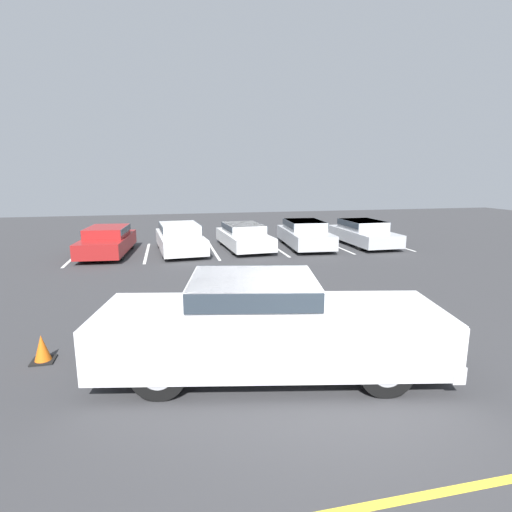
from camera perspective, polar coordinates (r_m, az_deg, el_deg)
ground_plane at (r=7.13m, az=10.62°, el=-17.41°), size 60.00×60.00×0.00m
stall_stripe_a at (r=18.79m, az=-24.37°, el=0.06°), size 0.12×4.74×0.01m
stall_stripe_b at (r=18.40m, az=-15.32°, el=0.46°), size 0.12×4.74×0.01m
stall_stripe_c at (r=18.48m, az=-6.12°, el=0.86°), size 0.12×4.74×0.01m
stall_stripe_d at (r=19.03m, az=2.77°, el=1.23°), size 0.12×4.74×0.01m
stall_stripe_e at (r=20.00m, az=10.98°, el=1.54°), size 0.12×4.74×0.01m
stall_stripe_f at (r=21.35m, az=18.30°, el=1.79°), size 0.12×4.74×0.01m
aisle_stripe_foreground at (r=5.00m, az=12.52°, el=-32.02°), size 8.78×0.12×0.01m
pickup_truck at (r=7.06m, az=2.19°, el=-9.74°), size 6.20×3.12×1.71m
parked_sedan_a at (r=18.39m, az=-20.46°, el=2.17°), size 2.11×4.45×1.21m
parked_sedan_b at (r=18.22m, az=-10.82°, el=2.70°), size 2.21×4.64×1.26m
parked_sedan_c at (r=18.66m, az=-1.75°, el=2.95°), size 2.10×4.49×1.16m
parked_sedan_d at (r=19.22m, az=6.96°, el=3.28°), size 2.08×4.51×1.26m
parked_sedan_e at (r=20.35m, az=15.03°, el=3.35°), size 1.88×4.48×1.21m
traffic_cone at (r=8.60m, az=-28.24°, el=-11.68°), size 0.40×0.40×0.52m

